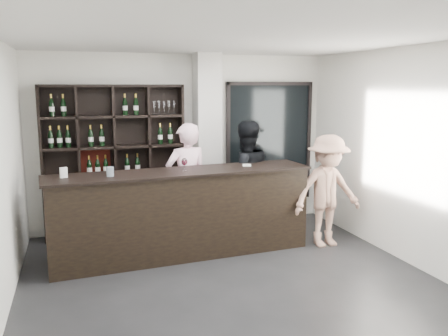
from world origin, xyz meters
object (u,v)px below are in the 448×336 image
object	(u,v)px
tasting_counter	(182,213)
customer	(327,191)
wine_shelf	(115,161)
taster_black	(245,179)
taster_pink	(187,183)

from	to	relation	value
tasting_counter	customer	xyz separation A→B (m)	(2.15, -0.23, 0.23)
wine_shelf	tasting_counter	bearing A→B (deg)	-58.03
tasting_counter	taster_black	xyz separation A→B (m)	(1.16, 0.63, 0.31)
tasting_counter	taster_black	world-z (taller)	taster_black
taster_pink	taster_black	bearing A→B (deg)	174.13
wine_shelf	customer	xyz separation A→B (m)	(2.95, -1.52, -0.36)
wine_shelf	tasting_counter	xyz separation A→B (m)	(0.80, -1.28, -0.59)
wine_shelf	taster_black	world-z (taller)	wine_shelf
taster_pink	customer	world-z (taller)	taster_pink
wine_shelf	taster_pink	bearing A→B (deg)	-35.56
tasting_counter	customer	distance (m)	2.17
taster_pink	customer	xyz separation A→B (m)	(1.95, -0.80, -0.08)
tasting_counter	taster_pink	distance (m)	0.67
wine_shelf	taster_pink	distance (m)	1.26
wine_shelf	customer	world-z (taller)	wine_shelf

